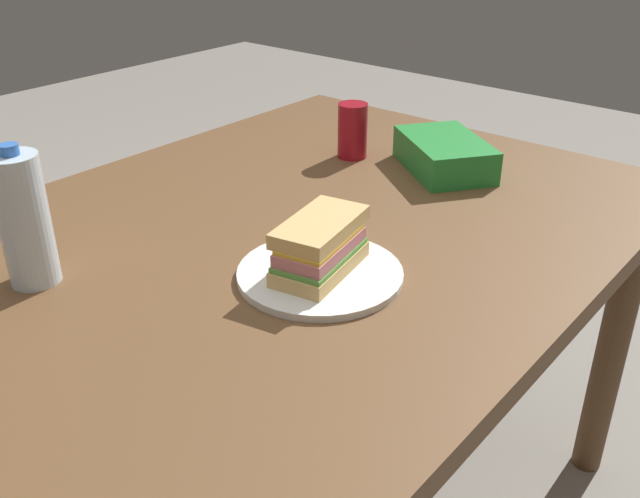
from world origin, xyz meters
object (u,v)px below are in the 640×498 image
(sandwich, at_px, (320,246))
(chip_bag, at_px, (444,155))
(paper_plate, at_px, (320,274))
(water_bottle_tall, at_px, (24,220))
(dining_table, at_px, (218,306))
(soda_can_red, at_px, (353,131))

(sandwich, height_order, chip_bag, sandwich)
(paper_plate, height_order, chip_bag, chip_bag)
(paper_plate, bearing_deg, sandwich, 37.80)
(chip_bag, height_order, water_bottle_tall, water_bottle_tall)
(water_bottle_tall, bearing_deg, dining_table, -38.52)
(water_bottle_tall, bearing_deg, soda_can_red, -3.04)
(paper_plate, xyz_separation_m, water_bottle_tall, (-0.29, 0.33, 0.10))
(paper_plate, relative_size, water_bottle_tall, 1.17)
(soda_can_red, distance_m, chip_bag, 0.21)
(dining_table, bearing_deg, soda_can_red, 13.63)
(water_bottle_tall, bearing_deg, sandwich, -48.25)
(paper_plate, bearing_deg, chip_bag, 9.84)
(dining_table, relative_size, chip_bag, 7.75)
(water_bottle_tall, bearing_deg, paper_plate, -48.79)
(sandwich, height_order, soda_can_red, soda_can_red)
(dining_table, relative_size, soda_can_red, 14.62)
(paper_plate, bearing_deg, soda_can_red, 32.17)
(paper_plate, distance_m, soda_can_red, 0.55)
(dining_table, xyz_separation_m, chip_bag, (0.60, -0.07, 0.12))
(sandwich, bearing_deg, dining_table, 116.57)
(soda_can_red, xyz_separation_m, water_bottle_tall, (-0.76, 0.04, 0.04))
(paper_plate, height_order, sandwich, sandwich)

